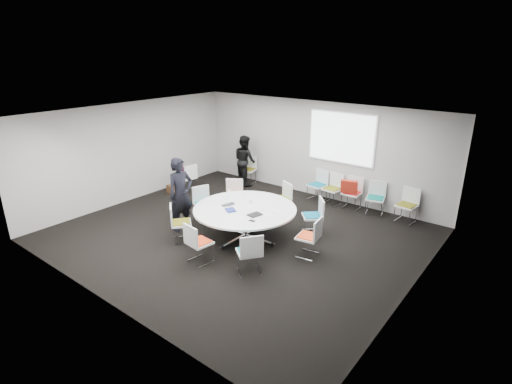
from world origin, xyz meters
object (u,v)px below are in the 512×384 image
Objects in this scene: chair_ring_f at (181,230)px; cup at (251,201)px; chair_ring_g at (199,250)px; chair_back_d at (375,204)px; chair_back_b at (332,195)px; brown_bag at (172,190)px; chair_ring_b at (312,223)px; chair_back_e at (406,212)px; chair_person_back at (248,175)px; chair_ring_h at (249,260)px; chair_back_a at (317,191)px; person_back at (245,160)px; chair_ring_c at (281,205)px; conference_table at (245,215)px; chair_back_c at (351,199)px; chair_ring_a at (308,244)px; person_main at (181,195)px; chair_ring_e at (205,210)px; chair_ring_d at (234,202)px; chair_spare_left at (188,183)px; laptop at (229,205)px; maroon_bag at (187,172)px.

chair_ring_f is 9.78× the size of cup.
chair_ring_g and chair_back_d have the same top height.
chair_back_b is 2.44× the size of brown_bag.
chair_back_e is (1.53, 2.05, 0.00)m from chair_ring_b.
chair_ring_b and chair_person_back have the same top height.
chair_ring_h is at bearing -52.18° from cup.
person_back is at bearing 15.46° from chair_back_a.
chair_ring_c is 1.00× the size of chair_back_b.
chair_ring_f reaches higher than conference_table.
chair_back_c is 2.44× the size of brown_bag.
chair_ring_a is 1.82m from cup.
person_main is (-1.58, -3.80, 0.63)m from chair_back_a.
chair_back_b is 0.58m from chair_back_c.
chair_back_e is (2.58, -0.00, 0.00)m from chair_back_a.
chair_ring_h is at bearing 114.29° from chair_person_back.
chair_back_a is at bearing 174.70° from chair_ring_e.
chair_ring_d is 1.00× the size of chair_ring_e.
chair_ring_c is at bearing 131.73° from chair_person_back.
chair_ring_g is 1.00× the size of chair_spare_left.
laptop is (-0.38, -0.11, 0.19)m from conference_table.
chair_ring_h is 1.87m from laptop.
person_main is at bearing 114.16° from chair_ring_h.
chair_back_a is at bearing 6.35° from laptop.
chair_person_back reaches higher than laptop.
person_back is at bearing 46.53° from chair_ring_a.
chair_ring_d is 1.00× the size of chair_back_a.
chair_ring_a and chair_back_b have the same top height.
chair_ring_d reaches higher than brown_bag.
chair_back_e is at bearing -125.43° from chair_ring_c.
person_main is (-2.08, -3.76, 0.63)m from chair_back_b.
chair_ring_g and chair_ring_h have the same top height.
chair_back_b reaches higher than conference_table.
chair_ring_c is 2.44× the size of brown_bag.
chair_ring_a is at bearing 97.69° from chair_back_c.
chair_ring_c is 3.36m from maroon_bag.
chair_ring_f is (0.41, -1.17, 0.00)m from chair_ring_e.
laptop is at bearing -56.43° from person_main.
chair_ring_f is 3.43m from maroon_bag.
cup is at bearing 74.56° from chair_ring_a.
chair_ring_d is 1.00× the size of chair_ring_f.
chair_ring_h is at bearing -111.65° from laptop.
chair_ring_e is (-0.22, -0.90, 0.00)m from chair_ring_d.
chair_ring_h is at bearing 102.52° from chair_ring_d.
chair_back_e is at bearing -28.25° from laptop.
chair_ring_d is 4.46m from chair_back_e.
chair_back_d is (0.21, 3.07, 0.00)m from chair_ring_a.
chair_back_a is at bearing -72.02° from chair_ring_c.
brown_bag is at bearing 165.85° from conference_table.
chair_ring_f is 1.00× the size of chair_spare_left.
maroon_bag is at bearing -43.25° from chair_ring_d.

